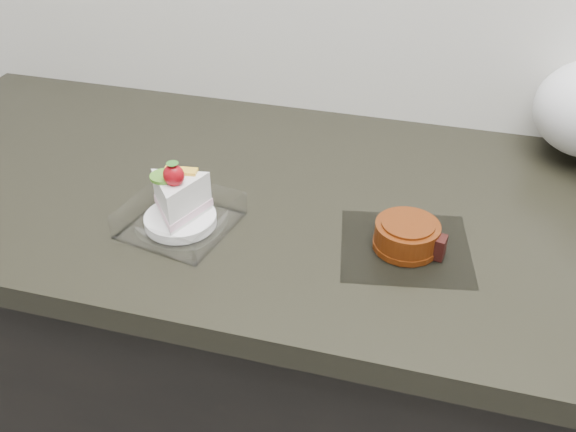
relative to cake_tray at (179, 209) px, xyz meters
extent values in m
cube|color=black|center=(0.41, 0.13, -0.50)|extent=(2.00, 0.60, 0.86)
cube|color=black|center=(0.41, 0.13, -0.05)|extent=(2.04, 0.64, 0.04)
cube|color=white|center=(0.00, 0.00, -0.03)|extent=(0.17, 0.17, 0.00)
cylinder|color=white|center=(0.00, 0.00, -0.02)|extent=(0.11, 0.11, 0.01)
ellipsoid|color=#B90C1B|center=(0.00, -0.01, 0.06)|extent=(0.03, 0.03, 0.03)
cone|color=#2D7223|center=(0.00, -0.01, 0.08)|extent=(0.02, 0.02, 0.01)
cylinder|color=#539F2E|center=(-0.02, 0.00, 0.05)|extent=(0.04, 0.04, 0.00)
cube|color=yellow|center=(0.00, 0.02, 0.05)|extent=(0.05, 0.02, 0.00)
cube|color=white|center=(0.33, 0.04, -0.03)|extent=(0.21, 0.20, 0.00)
cylinder|color=#60290B|center=(0.33, 0.04, -0.01)|extent=(0.12, 0.12, 0.04)
cylinder|color=#60290B|center=(0.33, 0.04, -0.02)|extent=(0.12, 0.12, 0.01)
cylinder|color=#60290B|center=(0.33, 0.04, 0.01)|extent=(0.10, 0.10, 0.00)
cube|color=black|center=(0.37, 0.03, -0.01)|extent=(0.03, 0.03, 0.03)
camera|label=1|loc=(0.36, -0.71, 0.53)|focal=40.00mm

